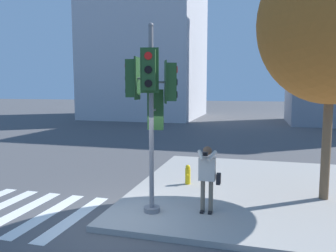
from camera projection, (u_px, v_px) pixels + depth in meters
ground_plane at (116, 226)px, 7.66m from camera, size 160.00×160.00×0.00m
sidewalk_corner at (268, 190)px, 10.08m from camera, size 8.00×8.00×0.14m
traffic_signal_pole at (152, 97)px, 7.86m from camera, size 1.25×1.26×4.59m
person_photographer at (208, 173)px, 8.02m from camera, size 0.58×0.54×1.65m
street_tree at (333, 23)px, 8.58m from camera, size 3.92×3.92×6.94m
fire_hydrant at (188, 175)px, 10.49m from camera, size 0.17×0.23×0.63m
building_left at (148, 32)px, 36.51m from camera, size 11.73×12.45×18.98m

